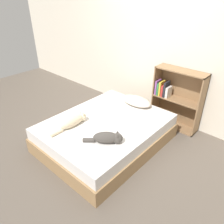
{
  "coord_description": "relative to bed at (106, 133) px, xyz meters",
  "views": [
    {
      "loc": [
        1.88,
        -1.96,
        2.13
      ],
      "look_at": [
        0.0,
        0.14,
        0.5
      ],
      "focal_mm": 35.0,
      "sensor_mm": 36.0,
      "label": 1
    }
  ],
  "objects": [
    {
      "name": "bed",
      "position": [
        0.0,
        0.0,
        0.0
      ],
      "size": [
        1.43,
        1.84,
        0.4
      ],
      "color": "#99754C",
      "rests_on": "ground_plane"
    },
    {
      "name": "pillow",
      "position": [
        0.01,
        0.74,
        0.27
      ],
      "size": [
        0.54,
        0.31,
        0.12
      ],
      "color": "beige",
      "rests_on": "bed"
    },
    {
      "name": "cat_dark",
      "position": [
        0.37,
        -0.34,
        0.28
      ],
      "size": [
        0.43,
        0.38,
        0.16
      ],
      "rotation": [
        0.0,
        0.0,
        0.69
      ],
      "color": "#47423D",
      "rests_on": "bed"
    },
    {
      "name": "ground_plane",
      "position": [
        0.0,
        0.0,
        -0.2
      ],
      "size": [
        8.0,
        8.0,
        0.0
      ],
      "primitive_type": "plane",
      "color": "brown"
    },
    {
      "name": "bookshelf",
      "position": [
        0.48,
        1.21,
        0.33
      ],
      "size": [
        0.82,
        0.26,
        1.01
      ],
      "color": "#8E6B47",
      "rests_on": "ground_plane"
    },
    {
      "name": "wall_back",
      "position": [
        0.0,
        1.34,
        1.05
      ],
      "size": [
        8.0,
        0.06,
        2.5
      ],
      "color": "silver",
      "rests_on": "ground_plane"
    },
    {
      "name": "cat_light",
      "position": [
        -0.27,
        -0.38,
        0.27
      ],
      "size": [
        0.14,
        0.61,
        0.15
      ],
      "rotation": [
        0.0,
        0.0,
        1.58
      ],
      "color": "beige",
      "rests_on": "bed"
    }
  ]
}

